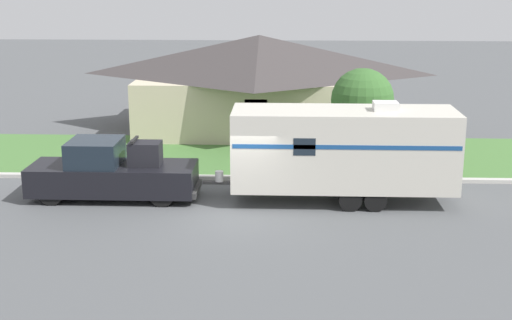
{
  "coord_description": "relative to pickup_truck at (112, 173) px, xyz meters",
  "views": [
    {
      "loc": [
        1.5,
        -21.73,
        7.51
      ],
      "look_at": [
        0.54,
        1.36,
        1.4
      ],
      "focal_mm": 50.0,
      "sensor_mm": 36.0,
      "label": 1
    }
  ],
  "objects": [
    {
      "name": "ground_plane",
      "position": [
        4.38,
        -1.36,
        -0.9
      ],
      "size": [
        120.0,
        120.0,
        0.0
      ],
      "primitive_type": "plane",
      "color": "#515456"
    },
    {
      "name": "tree_in_yard",
      "position": [
        8.85,
        4.18,
        1.84
      ],
      "size": [
        2.43,
        2.43,
        3.96
      ],
      "color": "brown",
      "rests_on": "ground_plane"
    },
    {
      "name": "travel_trailer",
      "position": [
        7.84,
        -0.0,
        0.93
      ],
      "size": [
        8.42,
        2.39,
        3.41
      ],
      "color": "black",
      "rests_on": "ground_plane"
    },
    {
      "name": "mailbox",
      "position": [
        10.71,
        3.42,
        0.18
      ],
      "size": [
        0.48,
        0.2,
        1.41
      ],
      "color": "brown",
      "rests_on": "ground_plane"
    },
    {
      "name": "pickup_truck",
      "position": [
        0.0,
        0.0,
        0.0
      ],
      "size": [
        5.73,
        1.99,
        2.1
      ],
      "color": "black",
      "rests_on": "ground_plane"
    },
    {
      "name": "house_across_street",
      "position": [
        4.59,
        11.52,
        1.48
      ],
      "size": [
        12.21,
        8.08,
        4.58
      ],
      "color": "beige",
      "rests_on": "ground_plane"
    },
    {
      "name": "curb_strip",
      "position": [
        4.38,
        2.39,
        -0.83
      ],
      "size": [
        80.0,
        0.3,
        0.14
      ],
      "color": "beige",
      "rests_on": "ground_plane"
    },
    {
      "name": "lawn_strip",
      "position": [
        4.38,
        6.04,
        -0.88
      ],
      "size": [
        80.0,
        7.0,
        0.03
      ],
      "color": "#477538",
      "rests_on": "ground_plane"
    }
  ]
}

